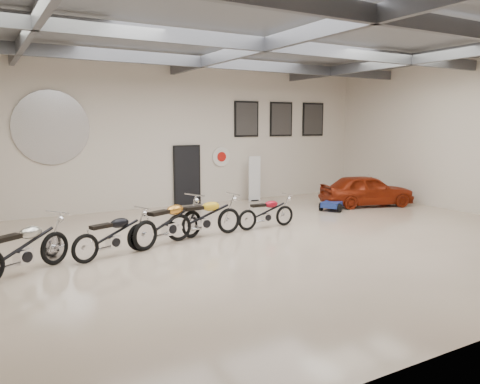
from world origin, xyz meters
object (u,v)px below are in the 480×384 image
banner_stand (254,178)px  motorcycle_red (266,212)px  motorcycle_gold (169,221)px  vintage_car (367,190)px  motorcycle_silver (23,247)px  motorcycle_black (113,234)px  motorcycle_yellow (205,216)px  go_kart (336,200)px

banner_stand → motorcycle_red: size_ratio=0.98×
motorcycle_gold → vintage_car: motorcycle_gold is taller
banner_stand → motorcycle_silver: size_ratio=0.82×
motorcycle_silver → motorcycle_black: (1.85, 0.42, -0.05)m
motorcycle_gold → motorcycle_yellow: (1.05, 0.22, -0.02)m
motorcycle_red → motorcycle_black: bearing=-171.3°
motorcycle_yellow → motorcycle_red: motorcycle_yellow is taller
motorcycle_silver → motorcycle_gold: bearing=-19.1°
motorcycle_silver → motorcycle_black: size_ratio=1.10×
banner_stand → motorcycle_yellow: 6.01m
motorcycle_red → banner_stand: bearing=61.8°
motorcycle_gold → motorcycle_red: 3.04m
motorcycle_black → go_kart: (8.24, 2.11, -0.22)m
motorcycle_gold → go_kart: (6.76, 1.68, -0.28)m
motorcycle_gold → motorcycle_yellow: 1.07m
motorcycle_red → vintage_car: size_ratio=0.54×
banner_stand → motorcycle_black: (-6.69, -4.97, -0.37)m
motorcycle_silver → vintage_car: size_ratio=0.65×
motorcycle_gold → motorcycle_yellow: bearing=-11.0°
motorcycle_black → motorcycle_red: size_ratio=1.09×
motorcycle_silver → motorcycle_yellow: 4.51m
go_kart → motorcycle_yellow: bearing=163.4°
motorcycle_yellow → vintage_car: bearing=7.1°
motorcycle_silver → motorcycle_gold: (3.33, 0.85, 0.01)m
banner_stand → motorcycle_gold: bearing=-132.8°
motorcycle_yellow → vintage_car: 7.20m
motorcycle_yellow → banner_stand: bearing=42.1°
motorcycle_yellow → vintage_car: vintage_car is taller
banner_stand → motorcycle_red: (-2.19, -4.22, -0.42)m
motorcycle_black → go_kart: size_ratio=1.21×
motorcycle_silver → motorcycle_yellow: (4.38, 1.07, -0.01)m
motorcycle_gold → vintage_car: 8.27m
banner_stand → go_kart: size_ratio=1.09×
motorcycle_silver → go_kart: bearing=-19.4°
motorcycle_black → motorcycle_yellow: (2.53, 0.65, 0.04)m
banner_stand → motorcycle_gold: (-5.21, -4.54, -0.31)m
motorcycle_yellow → go_kart: motorcycle_yellow is taller
vintage_car → go_kart: bearing=103.8°
motorcycle_silver → motorcycle_red: 6.46m
motorcycle_black → motorcycle_red: (4.50, 0.75, -0.04)m
go_kart → motorcycle_red: bearing=169.0°
motorcycle_silver → motorcycle_gold: 3.44m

